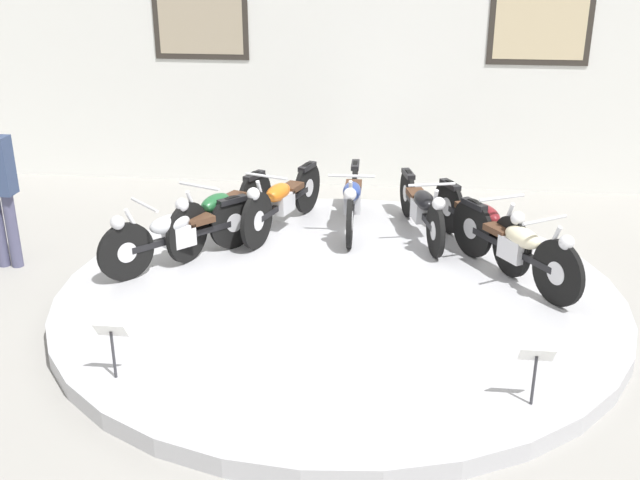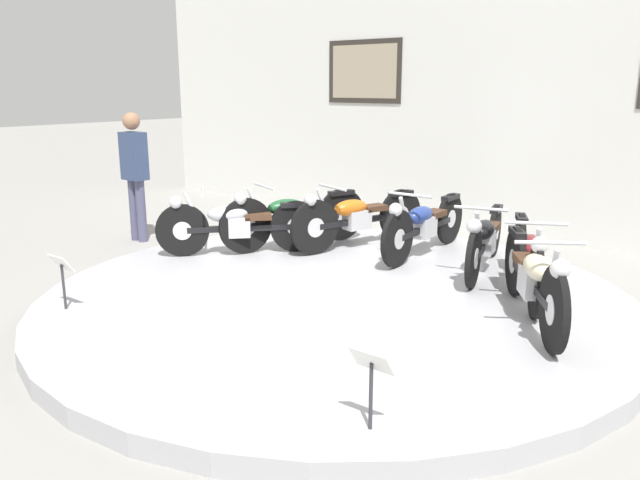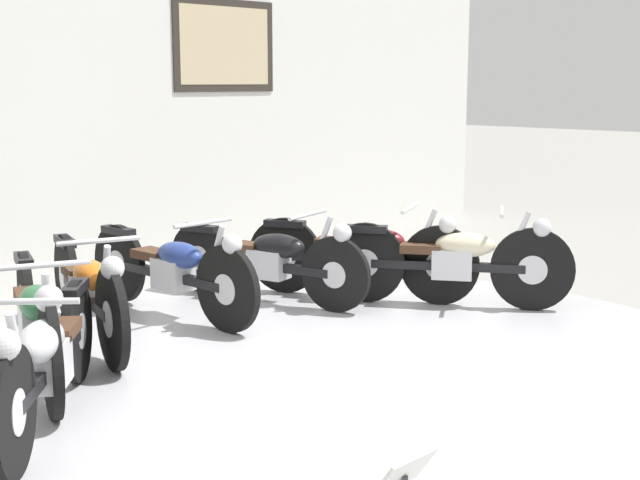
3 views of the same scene
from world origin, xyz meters
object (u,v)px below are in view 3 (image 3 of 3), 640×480
motorcycle_cream (452,258)px  motorcycle_silver (47,357)px  motorcycle_orange (88,289)px  motorcycle_black (269,258)px  motorcycle_blue (173,268)px  motorcycle_green (37,318)px  motorcycle_maroon (365,253)px

motorcycle_cream → motorcycle_silver: bearing=180.0°
motorcycle_orange → motorcycle_cream: 2.88m
motorcycle_silver → motorcycle_black: size_ratio=0.78×
motorcycle_blue → motorcycle_orange: bearing=-168.5°
motorcycle_silver → motorcycle_cream: bearing=-0.0°
motorcycle_orange → motorcycle_blue: 0.86m
motorcycle_silver → motorcycle_green: (0.31, 0.68, 0.02)m
motorcycle_orange → motorcycle_maroon: size_ratio=1.06×
motorcycle_orange → motorcycle_cream: size_ratio=1.12×
motorcycle_blue → motorcycle_cream: 2.24m
motorcycle_orange → motorcycle_cream: bearing=-23.9°
motorcycle_silver → motorcycle_cream: size_ratio=0.87×
motorcycle_maroon → motorcycle_cream: bearing=-66.2°
motorcycle_maroon → motorcycle_orange: bearing=168.3°
motorcycle_green → motorcycle_black: motorcycle_green is taller
motorcycle_orange → motorcycle_black: 1.69m
motorcycle_cream → motorcycle_orange: bearing=156.1°
motorcycle_maroon → motorcycle_blue: bearing=156.1°
motorcycle_orange → motorcycle_blue: bearing=11.5°
motorcycle_orange → motorcycle_maroon: bearing=-11.7°
motorcycle_green → motorcycle_maroon: size_ratio=1.04×
motorcycle_blue → motorcycle_black: (0.84, -0.18, -0.02)m
motorcycle_black → motorcycle_maroon: motorcycle_maroon is taller
motorcycle_orange → motorcycle_silver: bearing=-129.2°
motorcycle_black → motorcycle_cream: motorcycle_cream is taller
motorcycle_silver → motorcycle_cream: (3.59, -0.00, 0.02)m
motorcycle_blue → motorcycle_maroon: motorcycle_maroon is taller
motorcycle_green → motorcycle_cream: (3.28, -0.68, -0.01)m
motorcycle_green → motorcycle_black: (2.33, 0.48, -0.03)m
motorcycle_green → motorcycle_maroon: motorcycle_green is taller
motorcycle_blue → motorcycle_black: bearing=-11.9°
motorcycle_black → motorcycle_maroon: size_ratio=1.05×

